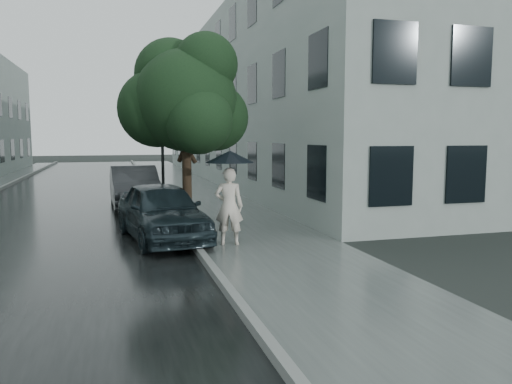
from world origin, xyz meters
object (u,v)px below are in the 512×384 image
object	(u,v)px
pedestrian	(229,206)
street_tree	(185,99)
car_near	(162,211)
lamp_post	(158,129)
car_far	(134,187)

from	to	relation	value
pedestrian	street_tree	xyz separation A→B (m)	(-0.74, 1.90, 2.63)
street_tree	car_near	bearing A→B (deg)	-130.93
pedestrian	lamp_post	bearing A→B (deg)	-66.81
pedestrian	car_near	size ratio (longest dim) A/B	0.43
street_tree	pedestrian	bearing A→B (deg)	-68.82
pedestrian	street_tree	world-z (taller)	street_tree
car_near	car_far	bearing A→B (deg)	85.35
street_tree	car_far	xyz separation A→B (m)	(-1.18, 5.15, -2.80)
car_near	car_far	size ratio (longest dim) A/B	0.94
pedestrian	car_near	distance (m)	1.82
car_far	street_tree	bearing A→B (deg)	-79.56
street_tree	lamp_post	world-z (taller)	street_tree
pedestrian	lamp_post	xyz separation A→B (m)	(-0.88, 8.55, 1.92)
lamp_post	car_far	distance (m)	2.78
car_near	car_far	distance (m)	6.03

